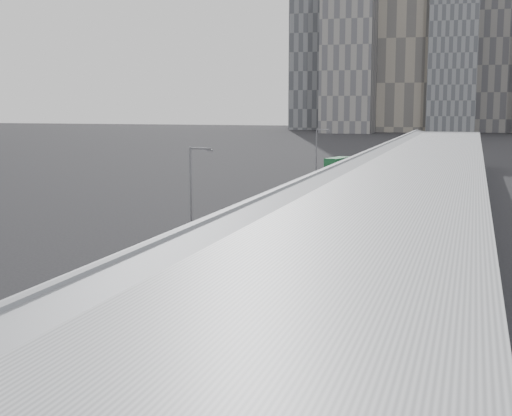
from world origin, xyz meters
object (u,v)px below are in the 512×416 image
at_px(bus_5, 341,190).
at_px(suv, 354,165).
at_px(bus_6, 355,178).
at_px(street_lamp_far, 318,154).
at_px(street_lamp_near, 193,192).
at_px(bus_3, 285,226).
at_px(bus_4, 313,203).
at_px(shipping_container, 338,165).
at_px(bus_2, 236,253).
at_px(bus_1, 141,314).

distance_m(bus_5, suv, 48.54).
xyz_separation_m(bus_6, street_lamp_far, (-5.65, 0.30, 3.34)).
xyz_separation_m(bus_5, street_lamp_near, (-6.17, -33.39, 3.39)).
height_order(bus_3, street_lamp_far, street_lamp_far).
relative_size(bus_4, shipping_container, 1.88).
distance_m(bus_2, shipping_container, 80.26).
distance_m(bus_1, bus_5, 55.56).
relative_size(bus_1, street_lamp_near, 1.57).
relative_size(bus_2, street_lamp_near, 1.49).
bearing_deg(street_lamp_far, shipping_container, 93.35).
relative_size(bus_3, street_lamp_far, 1.41).
bearing_deg(bus_3, street_lamp_near, -136.43).
height_order(bus_5, street_lamp_near, street_lamp_near).
height_order(bus_1, bus_5, bus_1).
height_order(bus_2, bus_3, bus_2).
xyz_separation_m(bus_1, street_lamp_near, (-6.09, 22.17, 3.35)).
xyz_separation_m(street_lamp_near, shipping_container, (-1.58, 73.39, -3.69)).
xyz_separation_m(bus_4, street_lamp_near, (-5.32, -21.15, 3.48)).
height_order(bus_1, bus_2, bus_1).
relative_size(bus_2, bus_4, 1.02).
bearing_deg(bus_2, shipping_container, 96.98).
bearing_deg(suv, bus_4, -70.20).
height_order(bus_4, bus_6, bus_6).
bearing_deg(bus_2, bus_6, 92.04).
bearing_deg(bus_5, suv, 95.94).
distance_m(bus_3, shipping_container, 67.48).
xyz_separation_m(bus_2, shipping_container, (-7.46, 79.91, -0.26)).
bearing_deg(suv, street_lamp_near, -75.26).
relative_size(street_lamp_far, shipping_container, 1.27).
relative_size(bus_1, street_lamp_far, 1.59).
bearing_deg(bus_5, bus_2, -91.91).
xyz_separation_m(bus_5, bus_6, (-0.67, 15.28, 0.00)).
height_order(street_lamp_far, shipping_container, street_lamp_far).
distance_m(bus_5, shipping_container, 40.74).
xyz_separation_m(bus_1, street_lamp_far, (-6.25, 71.14, 3.30)).
relative_size(bus_6, street_lamp_near, 1.53).
bearing_deg(street_lamp_near, bus_6, 83.55).
distance_m(bus_6, street_lamp_near, 49.09).
bearing_deg(bus_6, bus_2, -91.03).
relative_size(bus_2, shipping_container, 1.91).
xyz_separation_m(bus_3, bus_4, (-0.81, 14.80, 0.07)).
bearing_deg(street_lamp_far, bus_4, -78.88).
relative_size(bus_6, street_lamp_far, 1.55).
bearing_deg(street_lamp_near, bus_5, 79.52).
bearing_deg(street_lamp_near, street_lamp_far, 90.18).
bearing_deg(bus_5, bus_6, 91.03).
relative_size(bus_4, street_lamp_near, 1.47).
bearing_deg(bus_6, bus_4, -91.81).
relative_size(bus_1, suv, 2.51).
xyz_separation_m(bus_6, shipping_container, (-7.08, 24.72, -0.30)).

